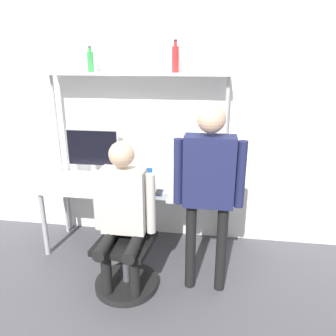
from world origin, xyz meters
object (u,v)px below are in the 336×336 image
person_standing (209,179)px  bottle_green (91,61)px  cell_phone (159,192)px  office_chair (127,257)px  person_seated (123,208)px  monitor (93,150)px  laptop (139,183)px  bottle_red (175,59)px

person_standing → bottle_green: (-1.20, 0.75, 0.88)m
cell_phone → person_standing: size_ratio=0.09×
office_chair → person_seated: bearing=-95.5°
monitor → laptop: 0.70m
bottle_green → cell_phone: bearing=-26.7°
bottle_green → bottle_red: bearing=0.0°
bottle_green → laptop: bearing=-29.4°
person_seated → person_standing: bearing=8.6°
office_chair → cell_phone: bearing=63.6°
person_seated → bottle_red: 1.47m
person_standing → bottle_green: bottle_green is taller
monitor → cell_phone: bearing=-26.1°
bottle_red → person_standing: bearing=-63.7°
monitor → bottle_red: 1.29m
bottle_red → laptop: bearing=-136.7°
monitor → bottle_green: (0.06, -0.02, 0.91)m
monitor → laptop: size_ratio=2.02×
monitor → person_seated: 1.06m
laptop → office_chair: bearing=-90.4°
monitor → office_chair: (0.58, -0.82, -0.73)m
cell_phone → person_standing: person_standing is taller
office_chair → person_standing: person_standing is taller
cell_phone → person_seated: bearing=-114.4°
person_standing → cell_phone: bearing=141.3°
monitor → person_standing: (1.26, -0.76, 0.02)m
cell_phone → office_chair: size_ratio=0.16×
monitor → person_seated: person_seated is taller
person_standing → bottle_red: (-0.37, 0.75, 0.91)m
laptop → office_chair: size_ratio=0.31×
office_chair → person_standing: (0.68, 0.05, 0.75)m
cell_phone → person_seated: person_seated is taller
person_seated → laptop: bearing=89.2°
office_chair → bottle_red: size_ratio=3.11×
person_standing → laptop: bearing=146.5°
laptop → cell_phone: bearing=-19.4°
office_chair → person_standing: 1.02m
laptop → cell_phone: laptop is taller
monitor → office_chair: 1.24m
monitor → office_chair: bearing=-54.9°
cell_phone → office_chair: office_chair is taller
office_chair → bottle_green: bottle_green is taller
laptop → bottle_red: 1.23m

